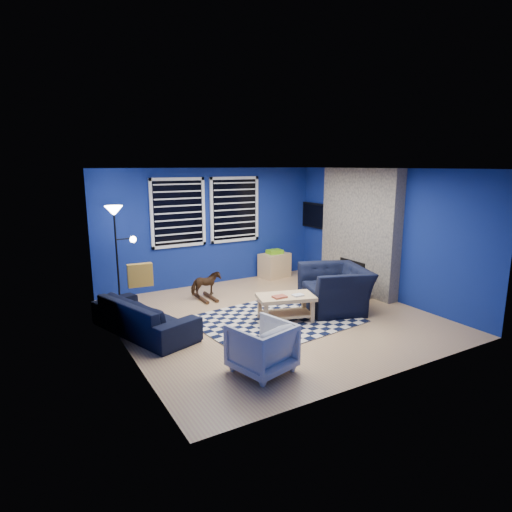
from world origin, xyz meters
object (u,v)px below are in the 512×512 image
(coffee_table, at_px, (286,303))
(cabinet, at_px, (275,265))
(floor_lamp, at_px, (116,225))
(armchair_big, at_px, (335,289))
(armchair_bent, at_px, (262,347))
(sofa, at_px, (144,316))
(rocking_horse, at_px, (206,284))
(tv, at_px, (316,216))

(coffee_table, height_order, cabinet, cabinet)
(floor_lamp, bearing_deg, armchair_big, -32.20)
(armchair_bent, bearing_deg, floor_lamp, -89.03)
(sofa, xyz_separation_m, armchair_bent, (0.92, -2.00, 0.04))
(armchair_bent, bearing_deg, rocking_horse, -115.09)
(tv, xyz_separation_m, floor_lamp, (-4.58, -0.15, 0.12))
(sofa, relative_size, floor_lamp, 1.02)
(tv, distance_m, floor_lamp, 4.58)
(armchair_big, bearing_deg, cabinet, -168.78)
(tv, bearing_deg, floor_lamp, -178.17)
(armchair_big, bearing_deg, floor_lamp, -104.24)
(cabinet, bearing_deg, sofa, -164.05)
(coffee_table, bearing_deg, armchair_big, 2.23)
(cabinet, bearing_deg, armchair_bent, -135.81)
(cabinet, xyz_separation_m, floor_lamp, (-3.59, -0.40, 1.23))
(tv, distance_m, coffee_table, 3.45)
(rocking_horse, xyz_separation_m, coffee_table, (0.68, -1.74, 0.01))
(armchair_bent, xyz_separation_m, rocking_horse, (0.57, 3.07, -0.01))
(sofa, bearing_deg, tv, -88.99)
(armchair_big, xyz_separation_m, rocking_horse, (-1.77, 1.70, -0.08))
(rocking_horse, bearing_deg, armchair_bent, 169.29)
(rocking_horse, relative_size, floor_lamp, 0.30)
(sofa, distance_m, cabinet, 4.01)
(sofa, xyz_separation_m, rocking_horse, (1.50, 1.06, 0.03))
(cabinet, bearing_deg, tv, -25.56)
(armchair_bent, relative_size, coffee_table, 0.68)
(coffee_table, bearing_deg, cabinet, 61.20)
(armchair_big, bearing_deg, armchair_bent, -41.82)
(tv, height_order, floor_lamp, floor_lamp)
(rocking_horse, height_order, cabinet, cabinet)
(floor_lamp, bearing_deg, sofa, -88.84)
(armchair_big, xyz_separation_m, cabinet, (0.29, 2.47, -0.10))
(armchair_bent, distance_m, rocking_horse, 3.12)
(rocking_horse, bearing_deg, sofa, 125.26)
(cabinet, relative_size, floor_lamp, 0.40)
(armchair_bent, height_order, floor_lamp, floor_lamp)
(rocking_horse, distance_m, coffee_table, 1.87)
(sofa, relative_size, rocking_horse, 3.36)
(floor_lamp, bearing_deg, rocking_horse, -13.82)
(armchair_big, height_order, armchair_bent, armchair_big)
(tv, relative_size, coffee_table, 0.96)
(sofa, bearing_deg, floor_lamp, -17.05)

